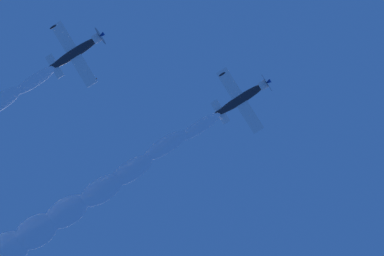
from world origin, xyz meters
The scene contains 3 objects.
airplane_lead centered at (-0.99, 2.01, 91.99)m, with size 7.79×7.46×2.83m.
airplane_left_wingman centered at (-7.10, 21.33, 92.86)m, with size 7.67×7.38×3.34m.
smoke_trail_lead centered at (14.14, 27.13, 90.63)m, with size 22.44×34.80×5.31m.
Camera 1 is at (-22.25, 7.25, 2.01)m, focal length 73.22 mm.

